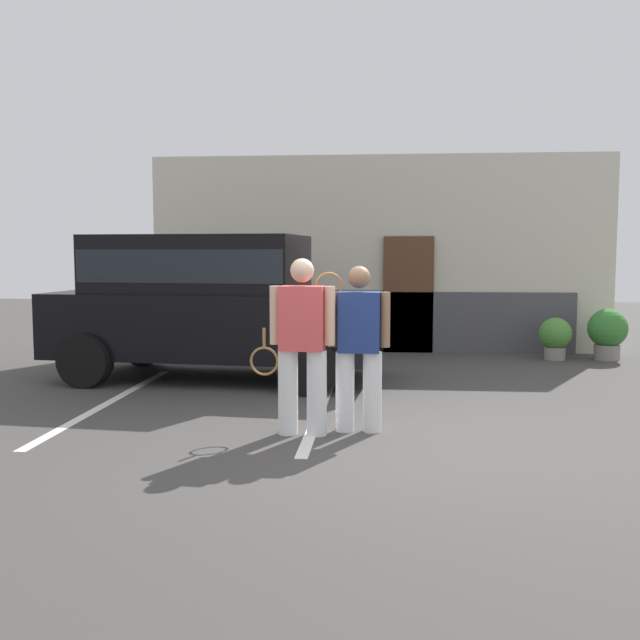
% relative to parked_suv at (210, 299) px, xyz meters
% --- Properties ---
extents(ground_plane, '(40.00, 40.00, 0.00)m').
position_rel_parked_suv_xyz_m(ground_plane, '(2.39, -3.21, -1.15)').
color(ground_plane, '#423F3D').
extents(parking_stripe_0, '(0.12, 4.40, 0.01)m').
position_rel_parked_suv_xyz_m(parking_stripe_0, '(-0.84, -1.71, -1.14)').
color(parking_stripe_0, silver).
rests_on(parking_stripe_0, ground_plane).
extents(parking_stripe_1, '(0.12, 4.40, 0.01)m').
position_rel_parked_suv_xyz_m(parking_stripe_1, '(1.75, -1.71, -1.14)').
color(parking_stripe_1, silver).
rests_on(parking_stripe_1, ground_plane).
extents(house_frontage, '(8.35, 0.40, 3.56)m').
position_rel_parked_suv_xyz_m(house_frontage, '(2.39, 3.16, 0.53)').
color(house_frontage, beige).
rests_on(house_frontage, ground_plane).
extents(parked_suv, '(4.75, 2.49, 2.05)m').
position_rel_parked_suv_xyz_m(parked_suv, '(0.00, 0.00, 0.00)').
color(parked_suv, black).
rests_on(parked_suv, ground_plane).
extents(tennis_player_man, '(0.90, 0.30, 1.75)m').
position_rel_parked_suv_xyz_m(tennis_player_man, '(1.66, -3.05, -0.24)').
color(tennis_player_man, white).
rests_on(tennis_player_man, ground_plane).
extents(tennis_player_woman, '(0.76, 0.26, 1.68)m').
position_rel_parked_suv_xyz_m(tennis_player_woman, '(2.22, -2.87, -0.27)').
color(tennis_player_woman, white).
rests_on(tennis_player_woman, ground_plane).
extents(potted_plant_by_porch, '(0.54, 0.54, 0.71)m').
position_rel_parked_suv_xyz_m(potted_plant_by_porch, '(5.38, 2.29, -0.75)').
color(potted_plant_by_porch, gray).
rests_on(potted_plant_by_porch, ground_plane).
extents(potted_plant_secondary, '(0.66, 0.66, 0.87)m').
position_rel_parked_suv_xyz_m(potted_plant_secondary, '(6.25, 2.34, -0.67)').
color(potted_plant_secondary, gray).
rests_on(potted_plant_secondary, ground_plane).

